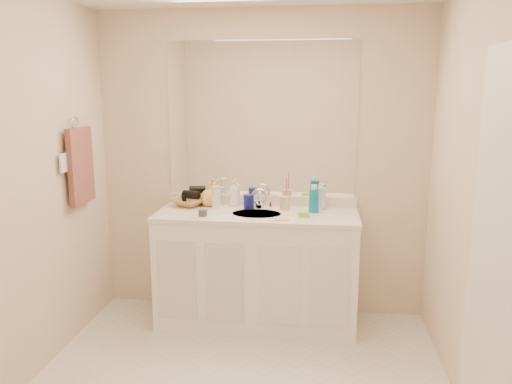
% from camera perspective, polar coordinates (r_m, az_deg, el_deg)
% --- Properties ---
extents(wall_back, '(2.60, 0.02, 2.40)m').
position_cam_1_polar(wall_back, '(3.96, 0.61, 3.06)').
color(wall_back, beige).
rests_on(wall_back, floor).
extents(wall_front, '(2.60, 0.02, 2.40)m').
position_cam_1_polar(wall_front, '(1.49, -11.64, -11.79)').
color(wall_front, beige).
rests_on(wall_front, floor).
extents(wall_left, '(0.02, 2.60, 2.40)m').
position_cam_1_polar(wall_left, '(3.19, -26.35, -0.23)').
color(wall_left, beige).
rests_on(wall_left, floor).
extents(wall_right, '(0.02, 2.60, 2.40)m').
position_cam_1_polar(wall_right, '(2.78, 24.70, -1.65)').
color(wall_right, beige).
rests_on(wall_right, floor).
extents(vanity_cabinet, '(1.50, 0.55, 0.85)m').
position_cam_1_polar(vanity_cabinet, '(3.89, 0.10, -8.91)').
color(vanity_cabinet, white).
rests_on(vanity_cabinet, floor).
extents(countertop, '(1.52, 0.57, 0.03)m').
position_cam_1_polar(countertop, '(3.76, 0.10, -2.61)').
color(countertop, white).
rests_on(countertop, vanity_cabinet).
extents(backsplash, '(1.52, 0.03, 0.08)m').
position_cam_1_polar(backsplash, '(4.00, 0.58, -0.94)').
color(backsplash, silver).
rests_on(backsplash, countertop).
extents(sink_basin, '(0.37, 0.37, 0.02)m').
position_cam_1_polar(sink_basin, '(3.74, 0.06, -2.64)').
color(sink_basin, beige).
rests_on(sink_basin, countertop).
extents(faucet, '(0.02, 0.02, 0.11)m').
position_cam_1_polar(faucet, '(3.90, 0.40, -1.04)').
color(faucet, silver).
rests_on(faucet, countertop).
extents(mirror, '(1.48, 0.01, 1.20)m').
position_cam_1_polar(mirror, '(3.92, 0.61, 8.26)').
color(mirror, white).
rests_on(mirror, wall_back).
extents(blue_mug, '(0.09, 0.09, 0.11)m').
position_cam_1_polar(blue_mug, '(3.88, -0.84, -1.10)').
color(blue_mug, navy).
rests_on(blue_mug, countertop).
extents(tan_cup, '(0.10, 0.10, 0.10)m').
position_cam_1_polar(tan_cup, '(3.85, 3.30, -1.25)').
color(tan_cup, '#CFB592').
rests_on(tan_cup, countertop).
extents(toothbrush, '(0.02, 0.04, 0.20)m').
position_cam_1_polar(toothbrush, '(3.83, 3.47, 0.17)').
color(toothbrush, '#F64072').
rests_on(toothbrush, tan_cup).
extents(mouthwash_bottle, '(0.09, 0.09, 0.18)m').
position_cam_1_polar(mouthwash_bottle, '(3.79, 6.64, -0.99)').
color(mouthwash_bottle, '#0D71A1').
rests_on(mouthwash_bottle, countertop).
extents(clear_pump_bottle, '(0.07, 0.07, 0.17)m').
position_cam_1_polar(clear_pump_bottle, '(3.89, 7.55, -0.73)').
color(clear_pump_bottle, silver).
rests_on(clear_pump_bottle, countertop).
extents(soap_dish, '(0.10, 0.09, 0.01)m').
position_cam_1_polar(soap_dish, '(3.64, 5.44, -2.80)').
color(soap_dish, silver).
rests_on(soap_dish, countertop).
extents(green_soap, '(0.09, 0.07, 0.03)m').
position_cam_1_polar(green_soap, '(3.64, 5.44, -2.50)').
color(green_soap, '#87D133').
rests_on(green_soap, soap_dish).
extents(orange_comb, '(0.11, 0.03, 0.00)m').
position_cam_1_polar(orange_comb, '(3.54, 3.00, -3.22)').
color(orange_comb, gold).
rests_on(orange_comb, countertop).
extents(dark_jar, '(0.08, 0.08, 0.05)m').
position_cam_1_polar(dark_jar, '(3.68, -6.10, -2.40)').
color(dark_jar, '#3A3B42').
rests_on(dark_jar, countertop).
extents(extra_white_bottle, '(0.07, 0.07, 0.18)m').
position_cam_1_polar(extra_white_bottle, '(3.87, -4.68, -0.63)').
color(extra_white_bottle, silver).
rests_on(extra_white_bottle, countertop).
extents(soap_bottle_white, '(0.10, 0.10, 0.21)m').
position_cam_1_polar(soap_bottle_white, '(3.97, -2.55, -0.13)').
color(soap_bottle_white, white).
rests_on(soap_bottle_white, countertop).
extents(soap_bottle_cream, '(0.10, 0.10, 0.19)m').
position_cam_1_polar(soap_bottle_cream, '(3.99, -4.75, -0.23)').
color(soap_bottle_cream, beige).
rests_on(soap_bottle_cream, countertop).
extents(soap_bottle_yellow, '(0.15, 0.15, 0.18)m').
position_cam_1_polar(soap_bottle_yellow, '(3.98, -5.38, -0.27)').
color(soap_bottle_yellow, '#F2B55E').
rests_on(soap_bottle_yellow, countertop).
extents(wicker_basket, '(0.32, 0.32, 0.06)m').
position_cam_1_polar(wicker_basket, '(4.01, -7.67, -1.13)').
color(wicker_basket, '#A77C43').
rests_on(wicker_basket, countertop).
extents(hair_dryer, '(0.15, 0.10, 0.07)m').
position_cam_1_polar(hair_dryer, '(4.00, -7.41, -0.31)').
color(hair_dryer, black).
rests_on(hair_dryer, wicker_basket).
extents(towel_ring, '(0.01, 0.11, 0.11)m').
position_cam_1_polar(towel_ring, '(3.79, -19.97, 7.32)').
color(towel_ring, silver).
rests_on(towel_ring, wall_left).
extents(hand_towel, '(0.04, 0.32, 0.55)m').
position_cam_1_polar(hand_towel, '(3.82, -19.40, 2.83)').
color(hand_towel, brown).
rests_on(hand_towel, towel_ring).
extents(switch_plate, '(0.01, 0.08, 0.13)m').
position_cam_1_polar(switch_plate, '(3.64, -21.16, 3.12)').
color(switch_plate, white).
rests_on(switch_plate, wall_left).
extents(door, '(0.02, 0.82, 2.00)m').
position_cam_1_polar(door, '(2.56, 26.02, -7.54)').
color(door, white).
rests_on(door, floor).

